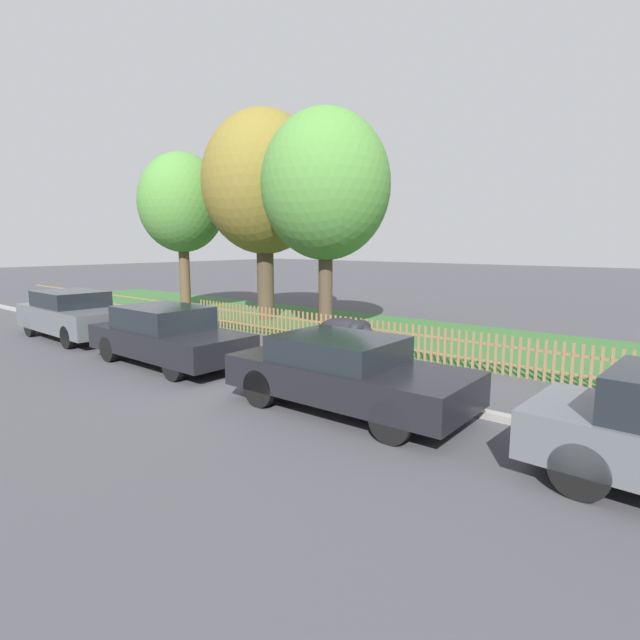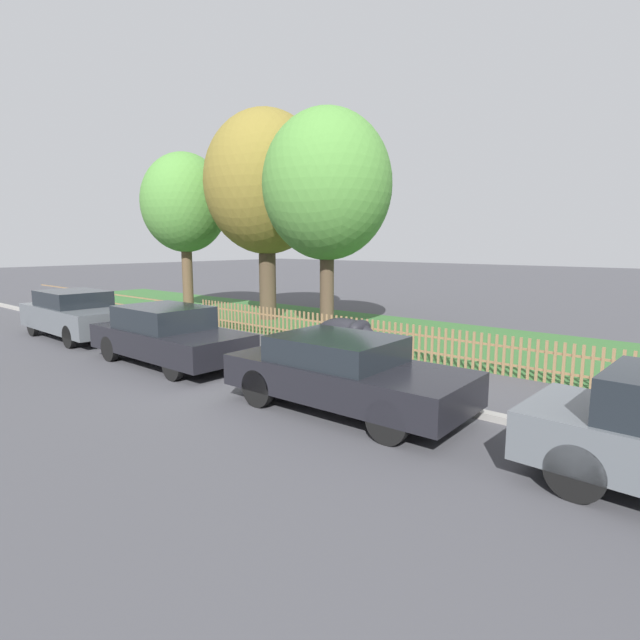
# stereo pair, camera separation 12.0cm
# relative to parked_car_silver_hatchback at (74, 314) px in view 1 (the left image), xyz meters

# --- Properties ---
(ground_plane) EXTENTS (120.00, 120.00, 0.00)m
(ground_plane) POSITION_rel_parked_car_silver_hatchback_xyz_m (7.70, 1.07, -0.74)
(ground_plane) COLOR #424247
(kerb_stone) EXTENTS (42.70, 0.20, 0.12)m
(kerb_stone) POSITION_rel_parked_car_silver_hatchback_xyz_m (7.70, 1.17, -0.68)
(kerb_stone) COLOR gray
(kerb_stone) RESTS_ON ground
(grass_strip) EXTENTS (42.70, 6.06, 0.01)m
(grass_strip) POSITION_rel_parked_car_silver_hatchback_xyz_m (7.70, 7.11, -0.73)
(grass_strip) COLOR #33602D
(grass_strip) RESTS_ON ground
(park_fence) EXTENTS (42.70, 0.05, 0.89)m
(park_fence) POSITION_rel_parked_car_silver_hatchback_xyz_m (7.70, 4.10, -0.29)
(park_fence) COLOR olive
(park_fence) RESTS_ON ground
(parked_car_silver_hatchback) EXTENTS (4.49, 1.87, 1.44)m
(parked_car_silver_hatchback) POSITION_rel_parked_car_silver_hatchback_xyz_m (0.00, 0.00, 0.00)
(parked_car_silver_hatchback) COLOR #51565B
(parked_car_silver_hatchback) RESTS_ON ground
(parked_car_black_saloon) EXTENTS (4.39, 1.79, 1.38)m
(parked_car_black_saloon) POSITION_rel_parked_car_silver_hatchback_xyz_m (5.04, -0.05, -0.04)
(parked_car_black_saloon) COLOR black
(parked_car_black_saloon) RESTS_ON ground
(parked_car_navy_estate) EXTENTS (4.34, 1.92, 1.29)m
(parked_car_navy_estate) POSITION_rel_parked_car_silver_hatchback_xyz_m (10.35, -0.00, -0.06)
(parked_car_navy_estate) COLOR black
(parked_car_navy_estate) RESTS_ON ground
(covered_motorcycle) EXTENTS (1.95, 0.70, 1.08)m
(covered_motorcycle) POSITION_rel_parked_car_silver_hatchback_xyz_m (8.25, 2.84, -0.08)
(covered_motorcycle) COLOR black
(covered_motorcycle) RESTS_ON ground
(tree_nearest_kerb) EXTENTS (3.52, 3.52, 6.56)m
(tree_nearest_kerb) POSITION_rel_parked_car_silver_hatchback_xyz_m (-2.48, 5.76, 3.76)
(tree_nearest_kerb) COLOR brown
(tree_nearest_kerb) RESTS_ON ground
(tree_behind_motorcycle) EXTENTS (4.56, 4.56, 7.71)m
(tree_behind_motorcycle) POSITION_rel_parked_car_silver_hatchback_xyz_m (1.64, 6.48, 4.31)
(tree_behind_motorcycle) COLOR #473828
(tree_behind_motorcycle) RESTS_ON ground
(tree_mid_park) EXTENTS (4.00, 4.00, 6.95)m
(tree_mid_park) POSITION_rel_parked_car_silver_hatchback_xyz_m (5.37, 5.53, 3.88)
(tree_mid_park) COLOR #473828
(tree_mid_park) RESTS_ON ground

